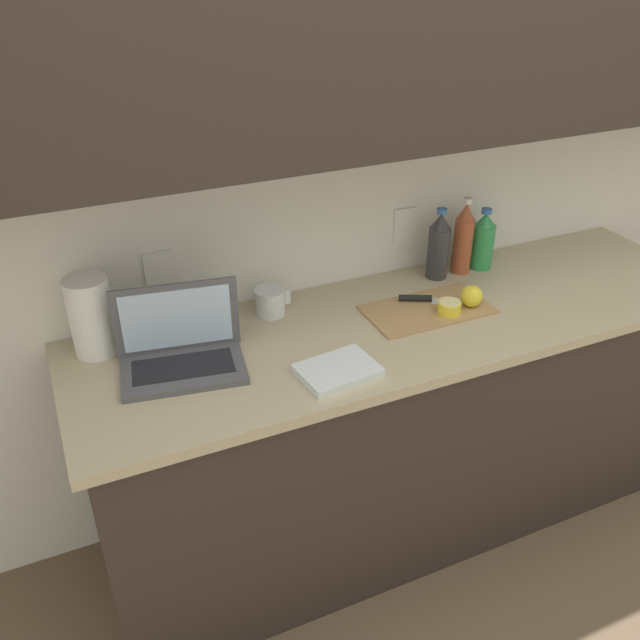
% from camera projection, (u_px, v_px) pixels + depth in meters
% --- Properties ---
extents(ground_plane, '(12.00, 12.00, 0.00)m').
position_uv_depth(ground_plane, '(398.00, 512.00, 2.67)').
color(ground_plane, brown).
rests_on(ground_plane, ground).
extents(wall_back, '(5.20, 0.38, 2.60)m').
position_uv_depth(wall_back, '(386.00, 91.00, 2.06)').
color(wall_back, white).
rests_on(wall_back, ground_plane).
extents(counter_unit, '(2.23, 0.65, 0.89)m').
position_uv_depth(counter_unit, '(410.00, 419.00, 2.44)').
color(counter_unit, '#332823').
rests_on(counter_unit, ground_plane).
extents(laptop, '(0.38, 0.27, 0.23)m').
position_uv_depth(laptop, '(181.00, 349.00, 1.94)').
color(laptop, '#515156').
rests_on(laptop, counter_unit).
extents(cutting_board, '(0.42, 0.23, 0.01)m').
position_uv_depth(cutting_board, '(427.00, 309.00, 2.24)').
color(cutting_board, tan).
rests_on(cutting_board, counter_unit).
extents(knife, '(0.24, 0.14, 0.02)m').
position_uv_depth(knife, '(424.00, 299.00, 2.28)').
color(knife, silver).
rests_on(knife, cutting_board).
extents(lemon_half_cut, '(0.08, 0.08, 0.04)m').
position_uv_depth(lemon_half_cut, '(449.00, 307.00, 2.21)').
color(lemon_half_cut, yellow).
rests_on(lemon_half_cut, cutting_board).
extents(lemon_whole_beside, '(0.07, 0.07, 0.07)m').
position_uv_depth(lemon_whole_beside, '(472.00, 296.00, 2.24)').
color(lemon_whole_beside, yellow).
rests_on(lemon_whole_beside, cutting_board).
extents(bottle_green_soda, '(0.08, 0.08, 0.23)m').
position_uv_depth(bottle_green_soda, '(483.00, 241.00, 2.47)').
color(bottle_green_soda, '#2D934C').
rests_on(bottle_green_soda, counter_unit).
extents(bottle_oil_tall, '(0.07, 0.07, 0.28)m').
position_uv_depth(bottle_oil_tall, '(463.00, 239.00, 2.43)').
color(bottle_oil_tall, '#A34C2D').
rests_on(bottle_oil_tall, counter_unit).
extents(bottle_water_clear, '(0.08, 0.08, 0.26)m').
position_uv_depth(bottle_water_clear, '(439.00, 246.00, 2.40)').
color(bottle_water_clear, '#333338').
rests_on(bottle_water_clear, counter_unit).
extents(measuring_cup, '(0.12, 0.10, 0.09)m').
position_uv_depth(measuring_cup, '(270.00, 302.00, 2.21)').
color(measuring_cup, silver).
rests_on(measuring_cup, counter_unit).
extents(paper_towel_roll, '(0.13, 0.13, 0.24)m').
position_uv_depth(paper_towel_roll, '(91.00, 316.00, 1.97)').
color(paper_towel_roll, white).
rests_on(paper_towel_roll, counter_unit).
extents(dish_towel, '(0.24, 0.18, 0.02)m').
position_uv_depth(dish_towel, '(338.00, 370.00, 1.93)').
color(dish_towel, white).
rests_on(dish_towel, counter_unit).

